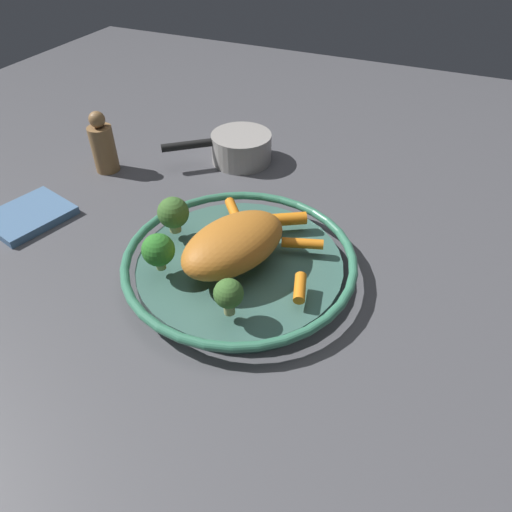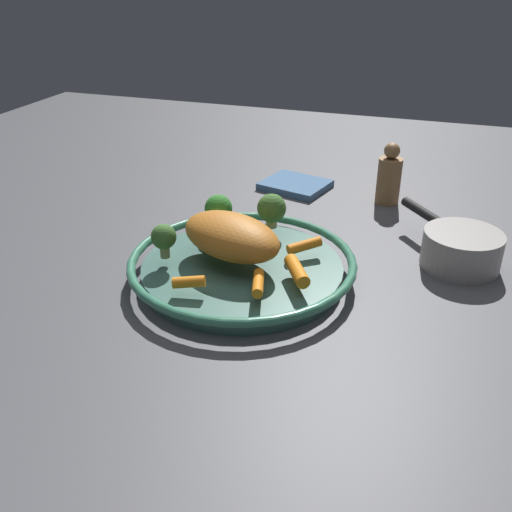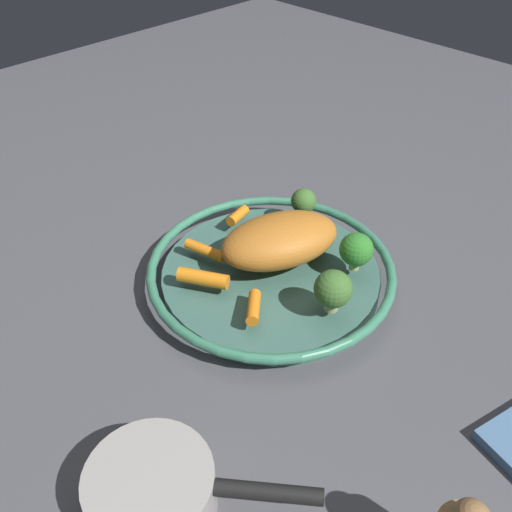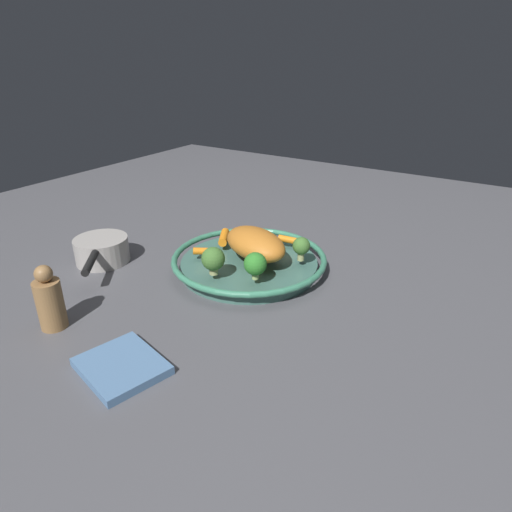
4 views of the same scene
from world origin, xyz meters
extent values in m
plane|color=#4C4C51|center=(0.00, 0.00, 0.00)|extent=(2.09, 2.09, 0.00)
cylinder|color=#3D665B|center=(0.00, 0.00, 0.01)|extent=(0.30, 0.30, 0.02)
torus|color=#397D5E|center=(0.00, 0.00, 0.03)|extent=(0.34, 0.34, 0.01)
ellipsoid|color=#BC6D24|center=(-0.02, 0.00, 0.07)|extent=(0.19, 0.15, 0.06)
cylinder|color=orange|center=(0.05, -0.08, 0.04)|extent=(0.03, 0.06, 0.02)
cylinder|color=orange|center=(0.08, 0.05, 0.05)|extent=(0.05, 0.05, 0.02)
cylinder|color=orange|center=(0.09, -0.03, 0.05)|extent=(0.05, 0.07, 0.02)
cylinder|color=orange|center=(-0.04, -0.11, 0.05)|extent=(0.05, 0.03, 0.02)
cylinder|color=#93AD66|center=(-0.07, 0.09, 0.04)|extent=(0.01, 0.01, 0.01)
sphere|color=#2E7A28|center=(-0.07, 0.09, 0.07)|extent=(0.05, 0.05, 0.05)
cylinder|color=tan|center=(0.01, 0.11, 0.04)|extent=(0.02, 0.02, 0.01)
sphere|color=#3E6B2D|center=(0.01, 0.11, 0.07)|extent=(0.05, 0.05, 0.05)
cylinder|color=tan|center=(-0.11, -0.04, 0.05)|extent=(0.01, 0.01, 0.02)
sphere|color=#3E6C2D|center=(-0.11, -0.04, 0.07)|extent=(0.04, 0.04, 0.04)
cylinder|color=olive|center=(0.17, 0.37, 0.05)|extent=(0.05, 0.05, 0.09)
sphere|color=olive|center=(0.17, 0.37, 0.11)|extent=(0.03, 0.03, 0.03)
cylinder|color=#9E9993|center=(0.31, 0.15, 0.03)|extent=(0.12, 0.12, 0.06)
cylinder|color=black|center=(0.24, 0.23, 0.05)|extent=(0.07, 0.09, 0.02)
cube|color=#4C7099|center=(-0.02, 0.39, 0.01)|extent=(0.15, 0.14, 0.01)
camera|label=1|loc=(-0.46, -0.23, 0.47)|focal=32.28mm
camera|label=2|loc=(0.26, -0.71, 0.44)|focal=40.43mm
camera|label=3|loc=(0.43, 0.40, 0.53)|focal=39.13mm
camera|label=4|loc=(-0.49, 0.75, 0.45)|focal=31.32mm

